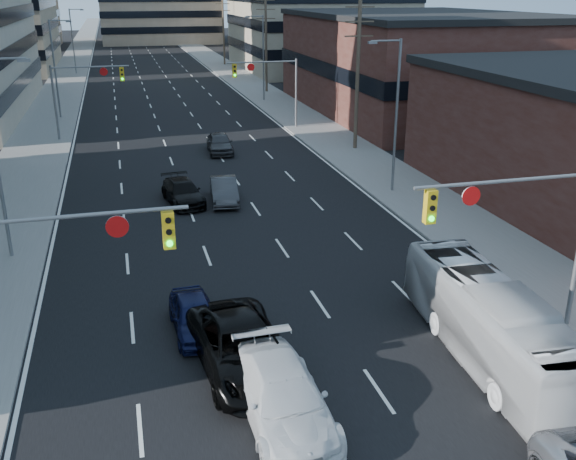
# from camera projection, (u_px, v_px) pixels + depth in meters

# --- Properties ---
(road_surface) EXTENTS (18.00, 300.00, 0.02)m
(road_surface) POSITION_uv_depth(u_px,v_px,m) (138.00, 49.00, 131.44)
(road_surface) COLOR black
(road_surface) RESTS_ON ground
(sidewalk_left) EXTENTS (5.00, 300.00, 0.15)m
(sidewalk_left) POSITION_uv_depth(u_px,v_px,m) (80.00, 50.00, 128.66)
(sidewalk_left) COLOR slate
(sidewalk_left) RESTS_ON ground
(sidewalk_right) EXTENTS (5.00, 300.00, 0.15)m
(sidewalk_right) POSITION_uv_depth(u_px,v_px,m) (194.00, 47.00, 134.18)
(sidewalk_right) COLOR slate
(sidewalk_right) RESTS_ON ground
(storefront_right_mid) EXTENTS (20.00, 30.00, 9.00)m
(storefront_right_mid) POSITION_uv_depth(u_px,v_px,m) (419.00, 66.00, 63.27)
(storefront_right_mid) COLOR #472119
(storefront_right_mid) RESTS_ON ground
(office_right_far) EXTENTS (22.00, 28.00, 14.00)m
(office_right_far) POSITION_uv_depth(u_px,v_px,m) (316.00, 21.00, 97.00)
(office_right_far) COLOR gray
(office_right_far) RESTS_ON ground
(bg_block_right) EXTENTS (22.00, 22.00, 12.00)m
(bg_block_right) POSITION_uv_depth(u_px,v_px,m) (289.00, 17.00, 137.01)
(bg_block_right) COLOR gray
(bg_block_right) RESTS_ON ground
(signal_near_left) EXTENTS (6.59, 0.33, 6.00)m
(signal_near_left) POSITION_uv_depth(u_px,v_px,m) (48.00, 269.00, 17.80)
(signal_near_left) COLOR slate
(signal_near_left) RESTS_ON ground
(signal_near_right) EXTENTS (6.59, 0.33, 6.00)m
(signal_near_right) POSITION_uv_depth(u_px,v_px,m) (520.00, 222.00, 21.38)
(signal_near_right) COLOR slate
(signal_near_right) RESTS_ON ground
(signal_far_left) EXTENTS (6.09, 0.33, 6.00)m
(signal_far_left) POSITION_uv_depth(u_px,v_px,m) (83.00, 86.00, 51.21)
(signal_far_left) COLOR slate
(signal_far_left) RESTS_ON ground
(signal_far_right) EXTENTS (6.09, 0.33, 6.00)m
(signal_far_right) POSITION_uv_depth(u_px,v_px,m) (270.00, 80.00, 54.90)
(signal_far_right) COLOR slate
(signal_far_right) RESTS_ON ground
(utility_pole_block) EXTENTS (2.20, 0.28, 11.00)m
(utility_pole_block) POSITION_uv_depth(u_px,v_px,m) (358.00, 73.00, 47.33)
(utility_pole_block) COLOR #4C3D2D
(utility_pole_block) RESTS_ON ground
(utility_pole_midblock) EXTENTS (2.20, 0.28, 11.00)m
(utility_pole_midblock) POSITION_uv_depth(u_px,v_px,m) (266.00, 42.00, 74.46)
(utility_pole_midblock) COLOR #4C3D2D
(utility_pole_midblock) RESTS_ON ground
(utility_pole_distant) EXTENTS (2.20, 0.28, 11.00)m
(utility_pole_distant) POSITION_uv_depth(u_px,v_px,m) (223.00, 28.00, 101.59)
(utility_pole_distant) COLOR #4C3D2D
(utility_pole_distant) RESTS_ON ground
(streetlight_left_mid) EXTENTS (2.03, 0.22, 9.00)m
(streetlight_left_mid) POSITION_uv_depth(u_px,v_px,m) (56.00, 64.00, 59.35)
(streetlight_left_mid) COLOR slate
(streetlight_left_mid) RESTS_ON ground
(streetlight_left_far) EXTENTS (2.03, 0.22, 9.00)m
(streetlight_left_far) POSITION_uv_depth(u_px,v_px,m) (74.00, 38.00, 91.01)
(streetlight_left_far) COLOR slate
(streetlight_left_far) RESTS_ON ground
(streetlight_right_near) EXTENTS (2.03, 0.22, 9.00)m
(streetlight_right_near) POSITION_uv_depth(u_px,v_px,m) (394.00, 109.00, 37.19)
(streetlight_right_near) COLOR slate
(streetlight_right_near) RESTS_ON ground
(streetlight_right_far) EXTENTS (2.03, 0.22, 9.00)m
(streetlight_right_far) POSITION_uv_depth(u_px,v_px,m) (262.00, 54.00, 68.84)
(streetlight_right_far) COLOR slate
(streetlight_right_far) RESTS_ON ground
(black_pickup) EXTENTS (3.28, 6.20, 1.66)m
(black_pickup) POSITION_uv_depth(u_px,v_px,m) (243.00, 347.00, 20.57)
(black_pickup) COLOR black
(black_pickup) RESTS_ON ground
(white_van) EXTENTS (2.36, 5.58, 1.60)m
(white_van) POSITION_uv_depth(u_px,v_px,m) (283.00, 397.00, 18.11)
(white_van) COLOR silver
(white_van) RESTS_ON ground
(transit_bus) EXTENTS (2.97, 9.89, 2.72)m
(transit_bus) POSITION_uv_depth(u_px,v_px,m) (491.00, 323.00, 20.98)
(transit_bus) COLOR #BCBCBC
(transit_bus) RESTS_ON ground
(sedan_blue) EXTENTS (1.70, 3.94, 1.32)m
(sedan_blue) POSITION_uv_depth(u_px,v_px,m) (194.00, 315.00, 22.92)
(sedan_blue) COLOR black
(sedan_blue) RESTS_ON ground
(sedan_grey_center) EXTENTS (1.86, 4.33, 1.39)m
(sedan_grey_center) POSITION_uv_depth(u_px,v_px,m) (224.00, 190.00, 37.05)
(sedan_grey_center) COLOR #333336
(sedan_grey_center) RESTS_ON ground
(sedan_black_far) EXTENTS (2.42, 4.76, 1.32)m
(sedan_black_far) POSITION_uv_depth(u_px,v_px,m) (183.00, 192.00, 36.82)
(sedan_black_far) COLOR black
(sedan_black_far) RESTS_ON ground
(sedan_grey_right) EXTENTS (2.07, 4.55, 1.52)m
(sedan_grey_right) POSITION_uv_depth(u_px,v_px,m) (220.00, 143.00, 48.19)
(sedan_grey_right) COLOR #343537
(sedan_grey_right) RESTS_ON ground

